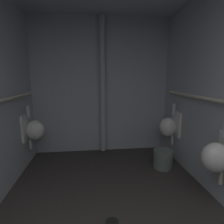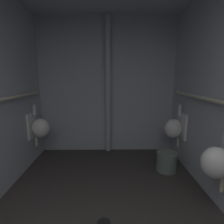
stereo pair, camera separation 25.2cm
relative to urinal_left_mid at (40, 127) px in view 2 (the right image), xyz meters
name	(u,v)px [view 2 (the right image)]	position (x,y,z in m)	size (l,w,h in m)	color
floor	(105,219)	(1.17, -1.32, -0.67)	(2.75, 3.78, 0.08)	#383330
wall_back	(107,87)	(1.17, 0.54, 0.68)	(2.75, 0.06, 2.61)	#AFB5BD
urinal_left_mid	(40,127)	(0.00, 0.00, 0.00)	(0.32, 0.30, 0.76)	white
urinal_right_mid	(217,162)	(2.34, -1.32, 0.00)	(0.32, 0.30, 0.76)	white
urinal_right_far	(175,128)	(2.34, -0.06, 0.00)	(0.32, 0.30, 0.76)	white
standpipe_back_wall	(108,87)	(1.19, 0.43, 0.68)	(0.11, 0.11, 2.56)	#AFB5BD
floor_drain	(104,223)	(1.16, -1.42, -0.63)	(0.14, 0.14, 0.01)	black
waste_bin	(166,161)	(2.14, -0.35, -0.48)	(0.32, 0.32, 0.31)	slate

